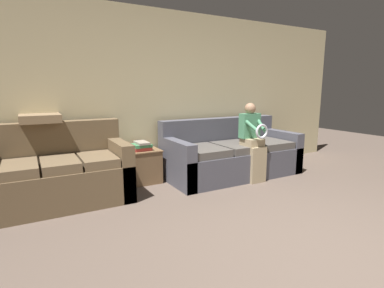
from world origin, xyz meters
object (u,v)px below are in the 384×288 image
object	(u,v)px
side_shelf	(141,166)
book_stack	(142,146)
couch_side	(60,175)
throw_pillow	(40,118)
child_left_seated	(253,139)
couch_main	(231,155)

from	to	relation	value
side_shelf	book_stack	xyz separation A→B (m)	(0.01, -0.01, 0.30)
couch_side	throw_pillow	xyz separation A→B (m)	(-0.15, 0.30, 0.67)
couch_side	side_shelf	world-z (taller)	couch_side
child_left_seated	side_shelf	distance (m)	1.71
couch_main	book_stack	xyz separation A→B (m)	(-1.40, 0.29, 0.24)
couch_side	throw_pillow	world-z (taller)	throw_pillow
couch_main	side_shelf	xyz separation A→B (m)	(-1.41, 0.30, -0.06)
side_shelf	throw_pillow	xyz separation A→B (m)	(-1.28, 0.04, 0.76)
couch_side	throw_pillow	distance (m)	0.75
couch_main	side_shelf	bearing A→B (deg)	167.98
child_left_seated	book_stack	xyz separation A→B (m)	(-1.50, 0.69, -0.08)
child_left_seated	book_stack	size ratio (longest dim) A/B	4.08
couch_main	throw_pillow	distance (m)	2.79
throw_pillow	couch_main	bearing A→B (deg)	-7.30
couch_side	child_left_seated	size ratio (longest dim) A/B	1.37
couch_main	throw_pillow	size ratio (longest dim) A/B	4.66
book_stack	throw_pillow	distance (m)	1.37
couch_main	throw_pillow	xyz separation A→B (m)	(-2.68, 0.34, 0.70)
couch_side	child_left_seated	bearing A→B (deg)	-9.66
child_left_seated	book_stack	distance (m)	1.65
side_shelf	couch_main	bearing A→B (deg)	-12.02
book_stack	throw_pillow	xyz separation A→B (m)	(-1.29, 0.06, 0.46)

